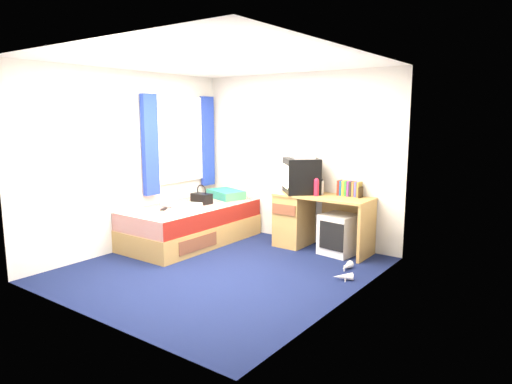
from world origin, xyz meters
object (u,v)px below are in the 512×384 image
Objects in this scene: vcr at (302,155)px; handbag at (202,198)px; storage_cube at (339,234)px; crt_tv at (301,176)px; desk at (306,218)px; bed at (192,224)px; water_bottle at (169,205)px; white_heels at (345,271)px; aerosol_can at (322,188)px; pillow at (226,194)px; remote_control at (164,209)px; towel at (187,208)px; pink_water_bottle at (316,188)px; magazine at (195,203)px; colour_swatch_fan at (164,213)px; picture_frame at (361,192)px.

vcr reaches higher than handbag.
storage_cube is 0.81× the size of crt_tv.
desk is 0.55m from storage_cube.
bed is at bearing -151.16° from desk.
water_bottle is 0.36× the size of white_heels.
white_heels is at bearing -47.04° from aerosol_can.
pillow reaches higher than remote_control.
handbag is at bearing 68.37° from water_bottle.
vcr is 0.52m from aerosol_can.
handbag reaches higher than storage_cube.
vcr is 2.14× the size of aerosol_can.
remote_control is 2.56m from white_heels.
storage_cube is 0.95m from crt_tv.
towel is (0.24, -1.08, -0.01)m from pillow.
pink_water_bottle is 0.65× the size of towel.
desk is at bearing 43.61° from vcr.
storage_cube is 1.32× the size of vcr.
pillow is 1.96m from storage_cube.
pillow is at bearing 79.35° from water_bottle.
pink_water_bottle is 1.28m from white_heels.
pillow is 2.08× the size of magazine.
remote_control is (-0.10, -1.19, -0.05)m from pillow.
aerosol_can is 0.61× the size of handbag.
bed is 3.05× the size of crt_tv.
towel is 0.36m from remote_control.
pink_water_bottle reaches higher than water_bottle.
aerosol_can is at bearing 24.43° from handbag.
bed is at bearing -102.63° from crt_tv.
pillow is 1.46× the size of vcr.
desk is 0.59m from crt_tv.
magazine is at bearing -161.81° from handbag.
crt_tv reaches higher than pillow.
desk reaches higher than bed.
handbag reaches higher than colour_swatch_fan.
pink_water_bottle reaches higher than picture_frame.
desk is 2.46× the size of storage_cube.
picture_frame is (0.74, 0.13, 0.41)m from desk.
pillow is 1.19m from remote_control.
colour_swatch_fan is 1.38× the size of remote_control.
pink_water_bottle is at bearing 27.88° from water_bottle.
bed is 0.53m from remote_control.
pillow is at bearing -131.70° from vcr.
magazine reaches higher than bed.
white_heels is (2.12, 0.37, -0.55)m from towel.
pillow is 2.15m from picture_frame.
white_heels is at bearing -37.91° from desk.
aerosol_can is (-0.00, 0.16, -0.01)m from pink_water_bottle.
vcr is at bearing 1.89° from pillow.
picture_frame is 2.29m from towel.
vcr is 1.24× the size of towel.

